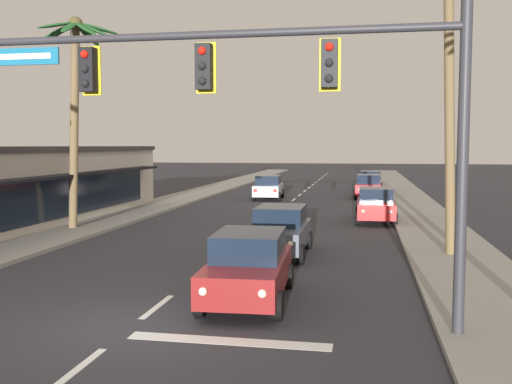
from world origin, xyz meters
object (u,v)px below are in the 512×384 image
object	(u,v)px
sedan_parked_nearest_kerb	(376,205)
palm_right_second	(448,25)
traffic_signal_mast	(284,91)
sedan_parked_mid_kerb	(369,186)
sedan_oncoming_far	(268,187)
palm_left_second	(75,80)
sedan_parked_far_kerb	(370,181)
sedan_lead_at_stop_bar	(249,266)
sedan_third_in_queue	(280,230)

from	to	relation	value
sedan_parked_nearest_kerb	palm_right_second	size ratio (longest dim) A/B	0.43
traffic_signal_mast	sedan_parked_mid_kerb	world-z (taller)	traffic_signal_mast
sedan_oncoming_far	sedan_parked_mid_kerb	world-z (taller)	same
sedan_oncoming_far	palm_left_second	world-z (taller)	palm_left_second
traffic_signal_mast	sedan_parked_mid_kerb	xyz separation A→B (m)	(2.00, 30.74, -4.00)
sedan_parked_mid_kerb	sedan_parked_far_kerb	bearing A→B (deg)	88.22
sedan_lead_at_stop_bar	sedan_oncoming_far	distance (m)	26.55
sedan_parked_far_kerb	palm_right_second	bearing A→B (deg)	-85.76
sedan_oncoming_far	traffic_signal_mast	bearing A→B (deg)	-80.16
sedan_lead_at_stop_bar	sedan_third_in_queue	distance (m)	6.03
traffic_signal_mast	sedan_parked_nearest_kerb	bearing A→B (deg)	82.78
sedan_lead_at_stop_bar	sedan_third_in_queue	size ratio (longest dim) A/B	1.01
sedan_lead_at_stop_bar	sedan_parked_nearest_kerb	world-z (taller)	same
sedan_parked_mid_kerb	palm_right_second	distance (m)	23.30
palm_right_second	traffic_signal_mast	bearing A→B (deg)	-116.37
sedan_oncoming_far	palm_left_second	bearing A→B (deg)	-109.87
sedan_third_in_queue	palm_left_second	world-z (taller)	palm_left_second
palm_left_second	sedan_lead_at_stop_bar	bearing A→B (deg)	-45.87
sedan_oncoming_far	sedan_parked_mid_kerb	size ratio (longest dim) A/B	1.01
sedan_parked_far_kerb	sedan_third_in_queue	bearing A→B (deg)	-96.79
sedan_parked_far_kerb	palm_left_second	bearing A→B (deg)	-117.95
sedan_parked_nearest_kerb	sedan_parked_mid_kerb	world-z (taller)	same
sedan_oncoming_far	sedan_parked_far_kerb	bearing A→B (deg)	49.09
sedan_parked_mid_kerb	palm_left_second	xyz separation A→B (m)	(-12.81, -18.67, 5.77)
sedan_lead_at_stop_bar	sedan_oncoming_far	world-z (taller)	same
palm_right_second	sedan_oncoming_far	bearing A→B (deg)	114.88
sedan_parked_far_kerb	sedan_oncoming_far	bearing A→B (deg)	-130.91
sedan_lead_at_stop_bar	sedan_parked_nearest_kerb	size ratio (longest dim) A/B	1.01
palm_left_second	palm_right_second	bearing A→B (deg)	-13.05
sedan_parked_far_kerb	sedan_parked_nearest_kerb	bearing A→B (deg)	-89.90
sedan_parked_nearest_kerb	traffic_signal_mast	bearing A→B (deg)	-97.22
palm_right_second	sedan_parked_mid_kerb	bearing A→B (deg)	95.81
traffic_signal_mast	palm_left_second	bearing A→B (deg)	131.84
sedan_third_in_queue	sedan_oncoming_far	world-z (taller)	same
sedan_lead_at_stop_bar	sedan_parked_mid_kerb	bearing A→B (deg)	83.77
traffic_signal_mast	sedan_oncoming_far	bearing A→B (deg)	99.84
sedan_third_in_queue	palm_left_second	bearing A→B (deg)	157.62
sedan_third_in_queue	sedan_parked_far_kerb	distance (m)	28.65
sedan_lead_at_stop_bar	sedan_third_in_queue	xyz separation A→B (m)	(-0.08, 6.03, 0.00)
sedan_lead_at_stop_bar	sedan_third_in_queue	world-z (taller)	same
traffic_signal_mast	palm_left_second	xyz separation A→B (m)	(-10.81, 12.07, 1.76)
palm_left_second	sedan_parked_mid_kerb	bearing A→B (deg)	55.54
sedan_oncoming_far	palm_left_second	xyz separation A→B (m)	(-5.89, -16.30, 5.77)
sedan_oncoming_far	sedan_parked_mid_kerb	bearing A→B (deg)	18.92
palm_left_second	sedan_oncoming_far	bearing A→B (deg)	70.13
sedan_oncoming_far	palm_right_second	world-z (taller)	palm_right_second
palm_right_second	sedan_lead_at_stop_bar	bearing A→B (deg)	-129.66
sedan_oncoming_far	sedan_parked_far_kerb	size ratio (longest dim) A/B	1.01
sedan_lead_at_stop_bar	sedan_oncoming_far	bearing A→B (deg)	98.22
sedan_parked_nearest_kerb	sedan_oncoming_far	bearing A→B (deg)	123.30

